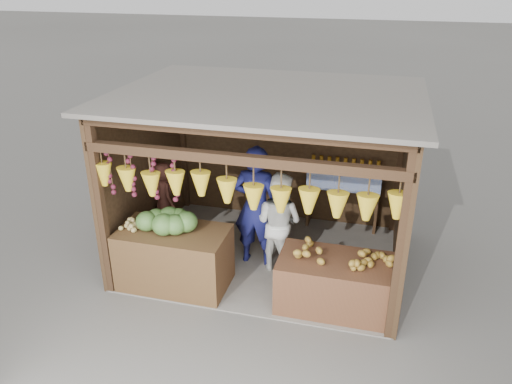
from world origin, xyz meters
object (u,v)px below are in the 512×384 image
at_px(woman_standing, 279,222).
at_px(vendor_seated, 164,193).
at_px(counter_left, 175,258).
at_px(man_standing, 256,207).
at_px(counter_right, 338,284).

xyz_separation_m(woman_standing, vendor_seated, (-2.03, 0.41, 0.06)).
xyz_separation_m(counter_left, man_standing, (0.98, 0.89, 0.52)).
bearing_deg(woman_standing, counter_left, 49.56).
xyz_separation_m(counter_left, woman_standing, (1.34, 0.81, 0.35)).
relative_size(counter_right, woman_standing, 1.02).
height_order(counter_left, vendor_seated, vendor_seated).
distance_m(counter_left, counter_right, 2.33).
relative_size(counter_left, woman_standing, 0.97).
distance_m(counter_right, vendor_seated, 3.27).
bearing_deg(counter_right, counter_left, -178.44).
bearing_deg(counter_right, vendor_seated, 159.05).
bearing_deg(woman_standing, counter_right, 161.24).
relative_size(counter_right, man_standing, 0.83).
bearing_deg(vendor_seated, woman_standing, -146.60).
xyz_separation_m(man_standing, vendor_seated, (-1.66, 0.33, -0.11)).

